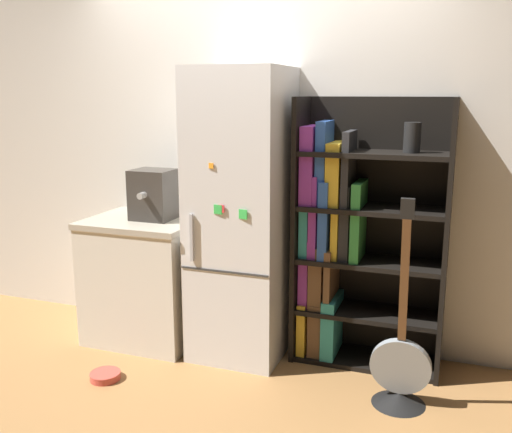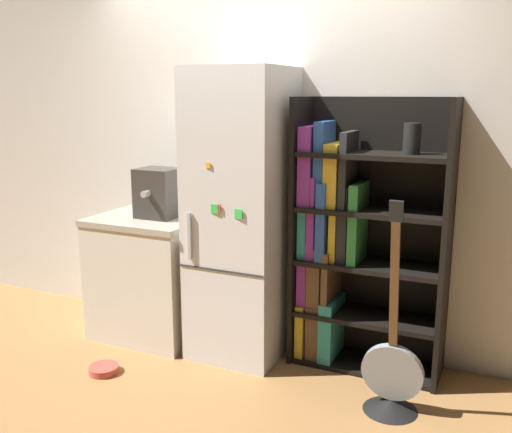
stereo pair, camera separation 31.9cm
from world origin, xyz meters
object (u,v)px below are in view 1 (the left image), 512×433
bookshelf (350,239)px  espresso_machine (153,194)px  guitar (400,376)px  refrigerator (242,216)px  pet_bowl (105,375)px

bookshelf → espresso_machine: size_ratio=4.97×
bookshelf → guitar: (0.40, -0.50, -0.64)m
refrigerator → bookshelf: size_ratio=1.11×
bookshelf → pet_bowl: (-1.34, -0.82, -0.79)m
refrigerator → pet_bowl: refrigerator is taller
pet_bowl → refrigerator: bearing=46.0°
guitar → refrigerator: bearing=162.0°
espresso_machine → pet_bowl: (0.00, -0.67, -1.02)m
guitar → pet_bowl: (-1.74, -0.32, -0.15)m
guitar → pet_bowl: guitar is taller
espresso_machine → guitar: (1.74, -0.35, -0.87)m
bookshelf → espresso_machine: 1.37m
bookshelf → guitar: 0.91m
refrigerator → espresso_machine: refrigerator is taller
refrigerator → espresso_machine: 0.66m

